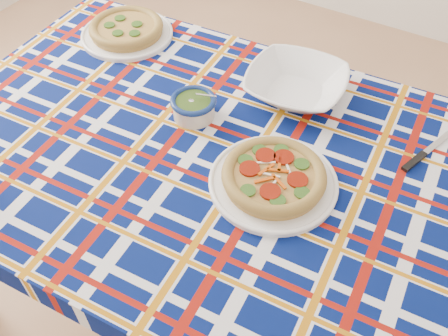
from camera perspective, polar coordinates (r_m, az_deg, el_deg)
The scene contains 8 objects.
floor at distance 2.14m, azimuth -5.51°, elevation -7.07°, with size 4.00×4.00×0.00m, color #A27553.
dining_table at distance 1.39m, azimuth -0.24°, elevation -0.87°, with size 1.71×1.13×0.77m.
tablecloth at distance 1.37m, azimuth -0.25°, elevation -0.17°, with size 1.68×1.06×0.11m, color #04114E, non-canonical shape.
main_focaccia_plate at distance 1.24m, azimuth 5.72°, elevation -0.91°, with size 0.34×0.34×0.06m, color #AC803D, non-canonical shape.
pesto_bowl at distance 1.42m, azimuth -3.51°, elevation 7.15°, with size 0.13×0.13×0.08m, color #21390F, non-canonical shape.
serving_bowl at distance 1.51m, azimuth 8.22°, elevation 9.42°, with size 0.29×0.29×0.07m, color white.
second_focaccia_plate at distance 1.79m, azimuth -11.10°, elevation 15.37°, with size 0.32×0.32×0.06m, color #AC803D, non-canonical shape.
table_knife at distance 1.47m, azimuth 23.09°, elevation 2.59°, with size 0.23×0.02×0.01m, color silver, non-canonical shape.
Camera 1 is at (0.80, -0.95, 1.74)m, focal length 40.00 mm.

